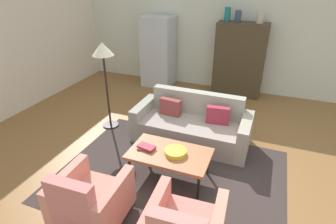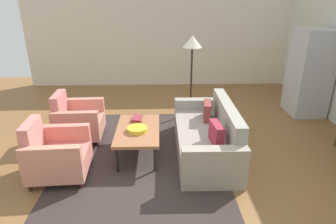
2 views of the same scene
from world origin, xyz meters
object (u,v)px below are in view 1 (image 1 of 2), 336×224
at_px(coffee_table, 170,155).
at_px(vase_round, 238,16).
at_px(armchair_left, 89,203).
at_px(refrigerator, 158,52).
at_px(vase_small, 260,18).
at_px(cabinet, 239,60).
at_px(couch, 192,125).
at_px(vase_tall, 227,14).
at_px(book_stack, 146,147).
at_px(floor_lamp, 103,57).
at_px(fruit_bowl, 176,152).

xyz_separation_m(coffee_table, vase_round, (0.28, 3.70, 1.51)).
relative_size(armchair_left, vase_round, 3.33).
distance_m(vase_round, refrigerator, 2.24).
bearing_deg(vase_small, cabinet, 179.23).
height_order(armchair_left, cabinet, cabinet).
distance_m(coffee_table, refrigerator, 4.02).
xyz_separation_m(couch, coffee_table, (-0.00, -1.19, 0.13)).
bearing_deg(vase_tall, vase_small, 0.00).
relative_size(armchair_left, book_stack, 3.05).
height_order(couch, vase_tall, vase_tall).
bearing_deg(floor_lamp, cabinet, 51.18).
distance_m(couch, vase_round, 3.02).
bearing_deg(vase_tall, coffee_table, -90.47).
bearing_deg(vase_small, vase_round, 180.00).
xyz_separation_m(armchair_left, vase_small, (1.38, 4.87, 1.57)).
relative_size(coffee_table, vase_small, 5.48).
height_order(coffee_table, floor_lamp, floor_lamp).
xyz_separation_m(book_stack, vase_round, (0.64, 3.74, 1.45)).
height_order(couch, floor_lamp, floor_lamp).
bearing_deg(book_stack, couch, 73.51).
bearing_deg(fruit_bowl, cabinet, 84.80).
relative_size(vase_round, floor_lamp, 0.15).
bearing_deg(vase_small, vase_tall, 180.00).
bearing_deg(book_stack, vase_tall, 84.02).
relative_size(coffee_table, vase_tall, 3.72).
bearing_deg(book_stack, coffee_table, 5.75).
xyz_separation_m(armchair_left, vase_tall, (0.63, 4.87, 1.62)).
xyz_separation_m(fruit_bowl, floor_lamp, (-1.80, 1.04, 0.95)).
bearing_deg(coffee_table, fruit_bowl, 0.00).
bearing_deg(fruit_bowl, refrigerator, 116.72).
distance_m(couch, cabinet, 2.63).
distance_m(coffee_table, cabinet, 3.76).
distance_m(vase_tall, vase_small, 0.75).
bearing_deg(vase_small, book_stack, -106.99).
xyz_separation_m(coffee_table, floor_lamp, (-1.71, 1.04, 1.02)).
bearing_deg(couch, armchair_left, 76.14).
relative_size(vase_round, vase_small, 1.21).
distance_m(book_stack, vase_round, 4.06).
height_order(couch, book_stack, couch).
height_order(cabinet, floor_lamp, cabinet).
xyz_separation_m(couch, vase_round, (0.28, 2.51, 1.64)).
height_order(couch, vase_round, vase_round).
distance_m(vase_tall, floor_lamp, 3.22).
distance_m(fruit_bowl, floor_lamp, 2.29).
distance_m(coffee_table, vase_small, 4.06).
bearing_deg(refrigerator, armchair_left, -76.77).
bearing_deg(cabinet, fruit_bowl, -95.20).
height_order(fruit_bowl, floor_lamp, floor_lamp).
bearing_deg(coffee_table, cabinet, 83.38).
bearing_deg(book_stack, vase_small, 73.01).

